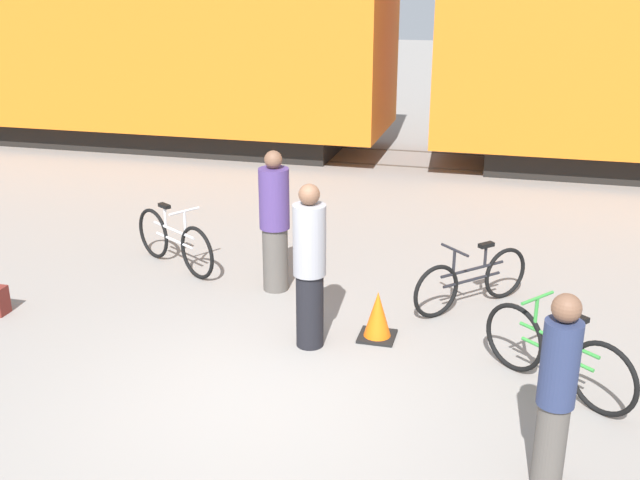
{
  "coord_description": "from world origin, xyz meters",
  "views": [
    {
      "loc": [
        2.12,
        -5.78,
        3.82
      ],
      "look_at": [
        0.21,
        1.54,
        1.1
      ],
      "focal_mm": 42.0,
      "sensor_mm": 36.0,
      "label": 1
    }
  ],
  "objects_px": {
    "bicycle_silver": "(174,241)",
    "bicycle_black": "(472,280)",
    "person_in_purple": "(275,222)",
    "person_in_navy": "(556,391)",
    "freight_train": "(415,19)",
    "person_in_grey": "(310,267)",
    "bicycle_green": "(556,355)",
    "traffic_cone": "(378,317)"
  },
  "relations": [
    {
      "from": "bicycle_green",
      "to": "person_in_purple",
      "type": "relative_size",
      "value": 0.77
    },
    {
      "from": "bicycle_silver",
      "to": "traffic_cone",
      "type": "xyz_separation_m",
      "value": [
        3.05,
        -1.37,
        -0.12
      ]
    },
    {
      "from": "person_in_navy",
      "to": "person_in_purple",
      "type": "height_order",
      "value": "person_in_purple"
    },
    {
      "from": "person_in_purple",
      "to": "person_in_grey",
      "type": "height_order",
      "value": "person_in_grey"
    },
    {
      "from": "bicycle_silver",
      "to": "person_in_purple",
      "type": "distance_m",
      "value": 1.68
    },
    {
      "from": "person_in_purple",
      "to": "person_in_grey",
      "type": "xyz_separation_m",
      "value": [
        0.82,
        -1.35,
        0.01
      ]
    },
    {
      "from": "freight_train",
      "to": "bicycle_silver",
      "type": "bearing_deg",
      "value": -107.16
    },
    {
      "from": "person_in_navy",
      "to": "person_in_purple",
      "type": "distance_m",
      "value": 4.52
    },
    {
      "from": "bicycle_silver",
      "to": "bicycle_black",
      "type": "distance_m",
      "value": 4.0
    },
    {
      "from": "freight_train",
      "to": "person_in_grey",
      "type": "height_order",
      "value": "freight_train"
    },
    {
      "from": "freight_train",
      "to": "person_in_purple",
      "type": "height_order",
      "value": "freight_train"
    },
    {
      "from": "bicycle_green",
      "to": "traffic_cone",
      "type": "height_order",
      "value": "bicycle_green"
    },
    {
      "from": "bicycle_black",
      "to": "person_in_purple",
      "type": "relative_size",
      "value": 0.71
    },
    {
      "from": "bicycle_silver",
      "to": "bicycle_black",
      "type": "bearing_deg",
      "value": -4.21
    },
    {
      "from": "freight_train",
      "to": "person_in_grey",
      "type": "xyz_separation_m",
      "value": [
        0.18,
        -8.83,
        -2.0
      ]
    },
    {
      "from": "freight_train",
      "to": "person_in_grey",
      "type": "relative_size",
      "value": 15.4
    },
    {
      "from": "bicycle_silver",
      "to": "person_in_purple",
      "type": "xyz_separation_m",
      "value": [
        1.56,
        -0.37,
        0.52
      ]
    },
    {
      "from": "freight_train",
      "to": "bicycle_silver",
      "type": "xyz_separation_m",
      "value": [
        -2.19,
        -7.11,
        -2.54
      ]
    },
    {
      "from": "person_in_grey",
      "to": "bicycle_silver",
      "type": "bearing_deg",
      "value": 3.42
    },
    {
      "from": "person_in_navy",
      "to": "bicycle_black",
      "type": "bearing_deg",
      "value": 166.99
    },
    {
      "from": "freight_train",
      "to": "person_in_grey",
      "type": "bearing_deg",
      "value": -88.8
    },
    {
      "from": "freight_train",
      "to": "bicycle_green",
      "type": "distance_m",
      "value": 9.85
    },
    {
      "from": "freight_train",
      "to": "person_in_grey",
      "type": "distance_m",
      "value": 9.05
    },
    {
      "from": "bicycle_black",
      "to": "person_in_grey",
      "type": "distance_m",
      "value": 2.23
    },
    {
      "from": "bicycle_black",
      "to": "traffic_cone",
      "type": "distance_m",
      "value": 1.43
    },
    {
      "from": "person_in_purple",
      "to": "person_in_grey",
      "type": "bearing_deg",
      "value": 146.79
    },
    {
      "from": "person_in_navy",
      "to": "bicycle_green",
      "type": "bearing_deg",
      "value": 149.1
    },
    {
      "from": "bicycle_silver",
      "to": "person_in_navy",
      "type": "distance_m",
      "value": 5.97
    },
    {
      "from": "person_in_navy",
      "to": "person_in_grey",
      "type": "relative_size",
      "value": 0.9
    },
    {
      "from": "bicycle_green",
      "to": "person_in_purple",
      "type": "height_order",
      "value": "person_in_purple"
    },
    {
      "from": "person_in_navy",
      "to": "person_in_grey",
      "type": "bearing_deg",
      "value": -153.55
    },
    {
      "from": "bicycle_silver",
      "to": "person_in_navy",
      "type": "relative_size",
      "value": 0.94
    },
    {
      "from": "freight_train",
      "to": "person_in_navy",
      "type": "relative_size",
      "value": 17.03
    },
    {
      "from": "person_in_purple",
      "to": "person_in_grey",
      "type": "relative_size",
      "value": 1.0
    },
    {
      "from": "bicycle_black",
      "to": "bicycle_green",
      "type": "bearing_deg",
      "value": -62.35
    },
    {
      "from": "bicycle_green",
      "to": "traffic_cone",
      "type": "relative_size",
      "value": 2.51
    },
    {
      "from": "freight_train",
      "to": "person_in_navy",
      "type": "xyz_separation_m",
      "value": [
        2.61,
        -10.61,
        -2.08
      ]
    },
    {
      "from": "bicycle_silver",
      "to": "person_in_navy",
      "type": "height_order",
      "value": "person_in_navy"
    },
    {
      "from": "bicycle_black",
      "to": "traffic_cone",
      "type": "height_order",
      "value": "bicycle_black"
    },
    {
      "from": "freight_train",
      "to": "bicycle_silver",
      "type": "height_order",
      "value": "freight_train"
    },
    {
      "from": "person_in_navy",
      "to": "person_in_purple",
      "type": "xyz_separation_m",
      "value": [
        -3.25,
        3.14,
        0.06
      ]
    },
    {
      "from": "person_in_grey",
      "to": "traffic_cone",
      "type": "xyz_separation_m",
      "value": [
        0.68,
        0.35,
        -0.66
      ]
    }
  ]
}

